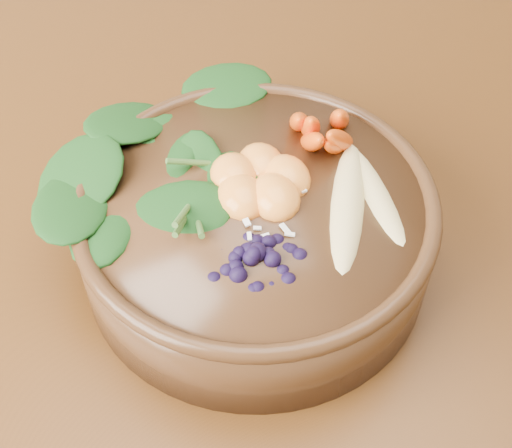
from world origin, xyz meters
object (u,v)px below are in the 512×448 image
object	(u,v)px
banana_halves	(364,187)
mandarin_cluster	(260,169)
kale_heap	(205,126)
stoneware_bowl	(256,231)
carrot_cluster	(324,98)
blueberry_pile	(256,242)
dining_table	(395,184)

from	to	relation	value
banana_halves	mandarin_cluster	distance (m)	0.09
banana_halves	kale_heap	bearing A→B (deg)	156.45
stoneware_bowl	mandarin_cluster	xyz separation A→B (m)	(0.01, 0.02, 0.06)
carrot_cluster	blueberry_pile	distance (m)	0.16
stoneware_bowl	mandarin_cluster	bearing A→B (deg)	63.42
stoneware_bowl	carrot_cluster	distance (m)	0.13
kale_heap	stoneware_bowl	bearing A→B (deg)	-73.37
kale_heap	banana_halves	size ratio (longest dim) A/B	1.24
kale_heap	mandarin_cluster	size ratio (longest dim) A/B	2.07
carrot_cluster	blueberry_pile	size ratio (longest dim) A/B	0.60
dining_table	blueberry_pile	size ratio (longest dim) A/B	11.17
dining_table	kale_heap	distance (m)	0.32
dining_table	mandarin_cluster	bearing A→B (deg)	-151.21
kale_heap	banana_halves	distance (m)	0.15
stoneware_bowl	blueberry_pile	world-z (taller)	blueberry_pile
dining_table	blueberry_pile	distance (m)	0.36
kale_heap	banana_halves	bearing A→B (deg)	-43.78
carrot_cluster	banana_halves	bearing A→B (deg)	-66.94
carrot_cluster	banana_halves	world-z (taller)	carrot_cluster
carrot_cluster	banana_halves	xyz separation A→B (m)	(0.00, -0.09, -0.03)
blueberry_pile	mandarin_cluster	bearing A→B (deg)	70.50
dining_table	mandarin_cluster	xyz separation A→B (m)	(-0.21, -0.11, 0.19)
mandarin_cluster	dining_table	bearing A→B (deg)	28.79
dining_table	stoneware_bowl	size ratio (longest dim) A/B	5.16
kale_heap	carrot_cluster	xyz separation A→B (m)	(0.10, -0.02, 0.02)
blueberry_pile	dining_table	bearing A→B (deg)	39.25
dining_table	carrot_cluster	xyz separation A→B (m)	(-0.14, -0.07, 0.22)
stoneware_bowl	banana_halves	size ratio (longest dim) A/B	1.90
stoneware_bowl	banana_halves	bearing A→B (deg)	-17.49
carrot_cluster	mandarin_cluster	xyz separation A→B (m)	(-0.07, -0.04, -0.03)
dining_table	mandarin_cluster	world-z (taller)	mandarin_cluster
dining_table	blueberry_pile	xyz separation A→B (m)	(-0.24, -0.19, 0.20)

